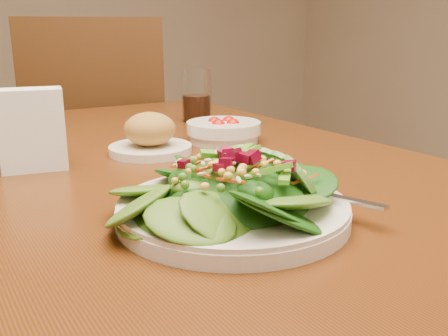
{
  "coord_description": "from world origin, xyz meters",
  "views": [
    {
      "loc": [
        -0.35,
        -0.74,
        0.97
      ],
      "look_at": [
        -0.03,
        -0.25,
        0.81
      ],
      "focal_mm": 40.0,
      "sensor_mm": 36.0,
      "label": 1
    }
  ],
  "objects": [
    {
      "name": "dining_table",
      "position": [
        0.0,
        0.0,
        0.65
      ],
      "size": [
        0.9,
        1.4,
        0.75
      ],
      "color": "#552611",
      "rests_on": "ground_plane"
    },
    {
      "name": "drinking_glass",
      "position": [
        0.26,
        0.34,
        0.81
      ],
      "size": [
        0.07,
        0.07,
        0.13
      ],
      "color": "silver",
      "rests_on": "dining_table"
    },
    {
      "name": "chair_far",
      "position": [
        0.19,
        0.94,
        0.53
      ],
      "size": [
        0.59,
        0.59,
        1.01
      ],
      "rotation": [
        0.0,
        0.0,
        2.81
      ],
      "color": "#3C1C09",
      "rests_on": "ground_plane"
    },
    {
      "name": "napkin_holder",
      "position": [
        -0.18,
        0.1,
        0.82
      ],
      "size": [
        0.11,
        0.08,
        0.13
      ],
      "rotation": [
        0.0,
        0.0,
        -0.21
      ],
      "color": "white",
      "rests_on": "dining_table"
    },
    {
      "name": "bread_plate",
      "position": [
        0.02,
        0.09,
        0.78
      ],
      "size": [
        0.15,
        0.15,
        0.08
      ],
      "color": "silver",
      "rests_on": "dining_table"
    },
    {
      "name": "salad_plate",
      "position": [
        -0.02,
        -0.27,
        0.78
      ],
      "size": [
        0.28,
        0.28,
        0.08
      ],
      "rotation": [
        0.0,
        0.0,
        -0.11
      ],
      "color": "silver",
      "rests_on": "dining_table"
    },
    {
      "name": "tomato_bowl",
      "position": [
        0.19,
        0.1,
        0.77
      ],
      "size": [
        0.15,
        0.15,
        0.05
      ],
      "color": "silver",
      "rests_on": "dining_table"
    }
  ]
}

